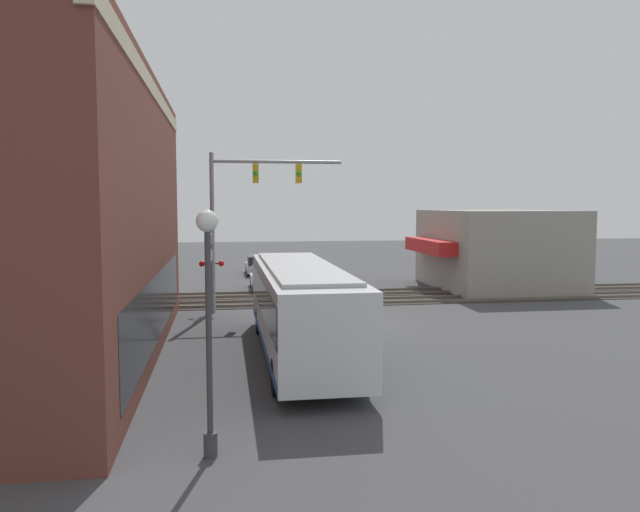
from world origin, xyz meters
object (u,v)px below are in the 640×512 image
Objects in this scene: crossing_signal at (212,264)px; parked_car_white at (267,279)px; pedestrian_near_bus at (373,333)px; city_bus at (300,306)px; parked_car_silver at (259,266)px; streetlamp at (209,311)px.

parked_car_white is (7.13, -3.08, -1.64)m from crossing_signal.
crossing_signal is 2.06× the size of pedestrian_near_bus.
city_bus is at bearing 180.00° from parked_car_white.
parked_car_white is at bearing 180.00° from parked_car_silver.
crossing_signal is 7.94m from parked_car_white.
crossing_signal is at bearing 18.39° from city_bus.
streetlamp reaches higher than parked_car_silver.
streetlamp is 1.03× the size of parked_car_white.
parked_car_white is 1.13× the size of parked_car_silver.
city_bus is 2.50× the size of parked_car_white.
city_bus is at bearing -161.61° from crossing_signal.
city_bus is 2.43× the size of streetlamp.
city_bus is 6.54× the size of pedestrian_near_bus.
crossing_signal is 11.74m from pedestrian_near_bus.
city_bus is at bearing 63.34° from pedestrian_near_bus.
parked_car_silver is (15.58, -3.08, -1.66)m from crossing_signal.
pedestrian_near_bus is at bearing -172.73° from parked_car_white.
parked_car_white reaches higher than parked_car_silver.
parked_car_silver is at bearing -11.18° from crossing_signal.
streetlamp is 1.17× the size of parked_car_silver.
parked_car_silver is (24.84, -0.00, -1.07)m from city_bus.
crossing_signal is at bearing 168.82° from parked_car_silver.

